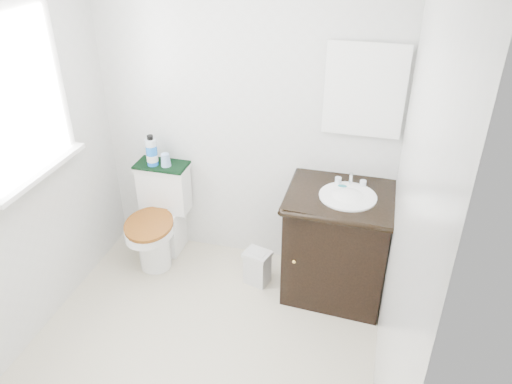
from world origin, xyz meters
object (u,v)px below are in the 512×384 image
at_px(trash_bin, 257,267).
at_px(mouthwash_bottle, 152,152).
at_px(toilet, 160,220).
at_px(cup, 166,160).
at_px(vanity, 339,242).

relative_size(trash_bin, mouthwash_bottle, 1.14).
relative_size(toilet, trash_bin, 2.74).
relative_size(toilet, cup, 7.76).
bearing_deg(vanity, toilet, 177.27).
bearing_deg(trash_bin, cup, 163.00).
bearing_deg(toilet, trash_bin, -9.39).
distance_m(mouthwash_bottle, cup, 0.12).
height_order(toilet, vanity, vanity).
height_order(trash_bin, cup, cup).
bearing_deg(cup, vanity, -7.08).
relative_size(vanity, cup, 9.47).
distance_m(trash_bin, mouthwash_bottle, 1.17).
bearing_deg(cup, mouthwash_bottle, -174.90).
xyz_separation_m(toilet, trash_bin, (0.83, -0.14, -0.19)).
distance_m(toilet, cup, 0.50).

